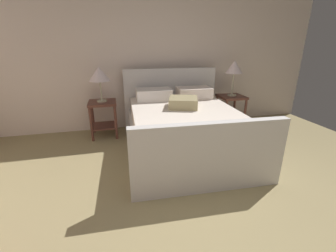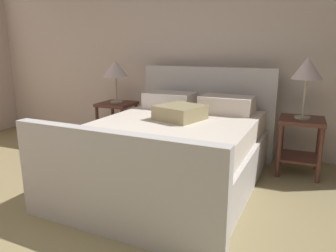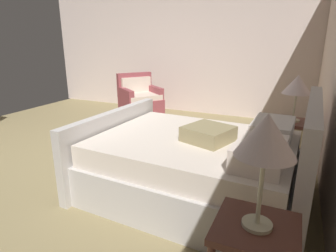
{
  "view_description": "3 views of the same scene",
  "coord_description": "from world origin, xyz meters",
  "px_view_note": "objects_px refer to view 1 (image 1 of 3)",
  "views": [
    {
      "loc": [
        -0.73,
        -1.11,
        1.49
      ],
      "look_at": [
        -0.05,
        1.62,
        0.46
      ],
      "focal_mm": 24.12,
      "sensor_mm": 36.0,
      "label": 1
    },
    {
      "loc": [
        1.31,
        -0.94,
        1.31
      ],
      "look_at": [
        0.16,
        1.83,
        0.57
      ],
      "focal_mm": 33.96,
      "sensor_mm": 36.0,
      "label": 2
    },
    {
      "loc": [
        2.73,
        2.64,
        1.55
      ],
      "look_at": [
        0.12,
        1.44,
        0.67
      ],
      "focal_mm": 30.29,
      "sensor_mm": 36.0,
      "label": 3
    }
  ],
  "objects_px": {
    "bed": "(183,127)",
    "table_lamp_left": "(99,74)",
    "nightstand_right": "(231,106)",
    "table_lamp_right": "(234,68)",
    "nightstand_left": "(103,113)"
  },
  "relations": [
    {
      "from": "table_lamp_right",
      "to": "table_lamp_left",
      "type": "xyz_separation_m",
      "value": [
        -2.28,
        0.11,
        -0.06
      ]
    },
    {
      "from": "table_lamp_right",
      "to": "nightstand_left",
      "type": "xyz_separation_m",
      "value": [
        -2.28,
        0.11,
        -0.69
      ]
    },
    {
      "from": "bed",
      "to": "nightstand_right",
      "type": "relative_size",
      "value": 3.64
    },
    {
      "from": "nightstand_right",
      "to": "nightstand_left",
      "type": "distance_m",
      "value": 2.28
    },
    {
      "from": "bed",
      "to": "table_lamp_right",
      "type": "height_order",
      "value": "table_lamp_right"
    },
    {
      "from": "nightstand_right",
      "to": "table_lamp_right",
      "type": "relative_size",
      "value": 0.97
    },
    {
      "from": "nightstand_right",
      "to": "table_lamp_left",
      "type": "bearing_deg",
      "value": 177.27
    },
    {
      "from": "table_lamp_left",
      "to": "bed",
      "type": "bearing_deg",
      "value": -35.39
    },
    {
      "from": "table_lamp_right",
      "to": "nightstand_left",
      "type": "relative_size",
      "value": 1.03
    },
    {
      "from": "bed",
      "to": "nightstand_right",
      "type": "distance_m",
      "value": 1.34
    },
    {
      "from": "bed",
      "to": "table_lamp_left",
      "type": "relative_size",
      "value": 3.94
    },
    {
      "from": "bed",
      "to": "nightstand_right",
      "type": "height_order",
      "value": "bed"
    },
    {
      "from": "bed",
      "to": "nightstand_right",
      "type": "bearing_deg",
      "value": 31.71
    },
    {
      "from": "bed",
      "to": "table_lamp_right",
      "type": "xyz_separation_m",
      "value": [
        1.14,
        0.7,
        0.75
      ]
    },
    {
      "from": "nightstand_left",
      "to": "table_lamp_left",
      "type": "bearing_deg",
      "value": 116.57
    }
  ]
}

